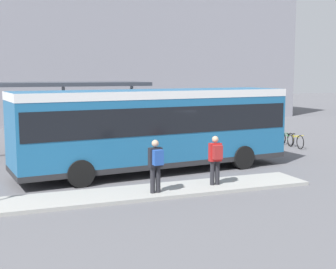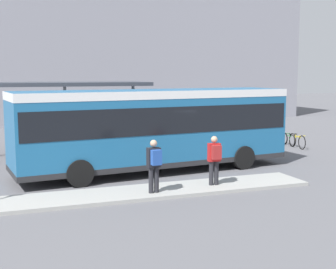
# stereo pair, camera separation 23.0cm
# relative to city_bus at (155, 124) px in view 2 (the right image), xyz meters

# --- Properties ---
(ground_plane) EXTENTS (120.00, 120.00, 0.00)m
(ground_plane) POSITION_rel_city_bus_xyz_m (-0.01, -0.00, -1.89)
(ground_plane) COLOR #5B5B60
(curb_island) EXTENTS (10.82, 1.80, 0.12)m
(curb_island) POSITION_rel_city_bus_xyz_m (-1.20, -3.27, -1.83)
(curb_island) COLOR #9E9E99
(curb_island) RESTS_ON ground_plane
(city_bus) EXTENTS (11.23, 3.67, 3.24)m
(city_bus) POSITION_rel_city_bus_xyz_m (0.00, 0.00, 0.00)
(city_bus) COLOR #1E6093
(city_bus) RESTS_ON ground_plane
(pedestrian_waiting) EXTENTS (0.42, 0.45, 1.67)m
(pedestrian_waiting) POSITION_rel_city_bus_xyz_m (0.95, -3.39, -0.81)
(pedestrian_waiting) COLOR #232328
(pedestrian_waiting) RESTS_ON curb_island
(pedestrian_companion) EXTENTS (0.43, 0.45, 1.69)m
(pedestrian_companion) POSITION_rel_city_bus_xyz_m (-1.29, -3.67, -0.80)
(pedestrian_companion) COLOR #232328
(pedestrian_companion) RESTS_ON curb_island
(bicycle_yellow) EXTENTS (0.48, 1.71, 0.74)m
(bicycle_yellow) POSITION_rel_city_bus_xyz_m (8.91, 3.02, -1.52)
(bicycle_yellow) COLOR black
(bicycle_yellow) RESTS_ON ground_plane
(bicycle_green) EXTENTS (0.48, 1.54, 0.67)m
(bicycle_green) POSITION_rel_city_bus_xyz_m (8.99, 3.91, -1.55)
(bicycle_green) COLOR black
(bicycle_green) RESTS_ON ground_plane
(bicycle_white) EXTENTS (0.48, 1.65, 0.71)m
(bicycle_white) POSITION_rel_city_bus_xyz_m (8.91, 4.80, -1.53)
(bicycle_white) COLOR black
(bicycle_white) RESTS_ON ground_plane
(bicycle_black) EXTENTS (0.48, 1.66, 0.71)m
(bicycle_black) POSITION_rel_city_bus_xyz_m (8.90, 5.69, -1.53)
(bicycle_black) COLOR black
(bicycle_black) RESTS_ON ground_plane
(station_shelter) EXTENTS (8.12, 2.94, 3.47)m
(station_shelter) POSITION_rel_city_bus_xyz_m (-2.68, 5.75, 1.39)
(station_shelter) COLOR #383D47
(station_shelter) RESTS_ON ground_plane
(station_building) EXTENTS (28.53, 11.23, 11.18)m
(station_building) POSITION_rel_city_bus_xyz_m (5.73, 24.14, 3.70)
(station_building) COLOR gray
(station_building) RESTS_ON ground_plane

